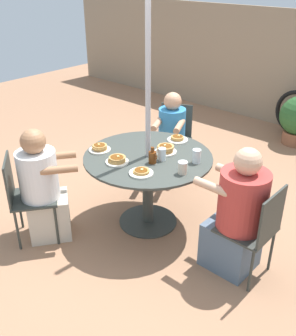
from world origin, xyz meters
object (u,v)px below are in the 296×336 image
Objects in this scene: patio_chair_east at (25,193)px; drinking_glass_b at (162,154)px; patio_chair_north at (174,135)px; pancake_plate_c at (166,149)px; patio_table at (148,171)px; pancake_plate_e at (141,172)px; diner_south at (237,217)px; patio_chair_south at (256,228)px; syrup_bottle at (153,157)px; coffee_cup at (183,168)px; diner_north at (171,140)px; diner_east at (43,190)px; pancake_plate_b at (117,160)px; pancake_plate_d at (177,139)px; drinking_glass_a at (197,156)px; pancake_plate_a at (100,148)px.

drinking_glass_b reaches higher than patio_chair_east.
patio_chair_north is 1.11m from pancake_plate_c.
patio_table is 5.78× the size of pancake_plate_e.
diner_south is at bearing -0.49° from patio_table.
syrup_bottle reaches higher than patio_chair_south.
pancake_plate_e is (0.70, -1.37, 0.28)m from patio_chair_north.
pancake_plate_e is at bearing -76.22° from pancake_plate_c.
patio_chair_east is (-0.69, -0.95, -0.10)m from patio_table.
patio_chair_south is at bearing 62.68° from patio_chair_east.
patio_chair_north is 1.00× the size of patio_chair_south.
coffee_cup is (-0.54, -0.06, 0.30)m from diner_south.
diner_north is 0.97× the size of diner_east.
drinking_glass_b reaches higher than patio_chair_north.
pancake_plate_b reaches higher than pancake_plate_d.
patio_chair_south is at bearing 121.95° from patio_chair_north.
pancake_plate_c reaches higher than pancake_plate_b.
diner_east is 9.41× the size of drinking_glass_b.
diner_east is at bearing -124.33° from pancake_plate_c.
pancake_plate_c is 0.31m from pancake_plate_d.
pancake_plate_b is 0.50m from pancake_plate_c.
syrup_bottle is at bearing 94.08° from diner_north.
pancake_plate_b is at bearing -112.70° from pancake_plate_c.
pancake_plate_c is 0.44m from coffee_cup.
drinking_glass_b is at bearing 88.66° from diner_south.
patio_chair_north is 1.32m from drinking_glass_a.
patio_table is 0.37m from pancake_plate_b.
diner_east reaches higher than pancake_plate_b.
syrup_bottle is at bearing 82.49° from patio_chair_east.
diner_north is 1.84m from patio_chair_south.
pancake_plate_c is at bearing 148.73° from coffee_cup.
diner_south is 5.41× the size of pancake_plate_e.
pancake_plate_a is 1.88× the size of coffee_cup.
patio_chair_north and patio_chair_south have the same top height.
diner_east is 1.21m from pancake_plate_c.
patio_chair_east is 4.03× the size of pancake_plate_c.
drinking_glass_a reaches higher than patio_table.
patio_chair_east is 7.24× the size of drinking_glass_b.
patio_chair_north is 5.49× the size of syrup_bottle.
drinking_glass_a is at bearing 71.68° from diner_south.
diner_north reaches higher than drinking_glass_b.
diner_east is at bearing -135.42° from drinking_glass_a.
pancake_plate_e is (0.12, -0.47, -0.02)m from pancake_plate_c.
patio_chair_north is at bearing 58.05° from patio_chair_south.
patio_table is 1.43× the size of patio_chair_north.
drinking_glass_a is at bearing -32.73° from pancake_plate_d.
pancake_plate_a is at bearing 67.88° from patio_chair_north.
pancake_plate_b reaches higher than pancake_plate_e.
patio_chair_north is 1.27m from drinking_glass_b.
syrup_bottle is (0.24, 0.21, 0.03)m from pancake_plate_b.
pancake_plate_e is (0.78, 0.50, 0.27)m from diner_east.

